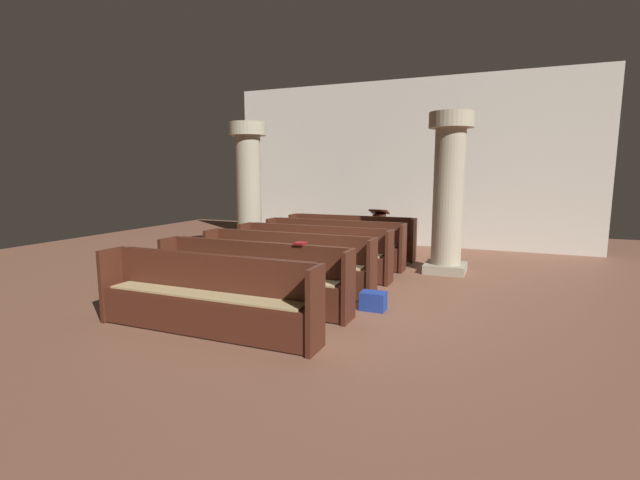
{
  "coord_description": "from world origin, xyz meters",
  "views": [
    {
      "loc": [
        2.71,
        -6.37,
        2.0
      ],
      "look_at": [
        -0.5,
        1.32,
        0.75
      ],
      "focal_mm": 25.12,
      "sensor_mm": 36.0,
      "label": 1
    }
  ],
  "objects_px": {
    "pew_row_1": "(334,242)",
    "pew_row_3": "(287,260)",
    "hymn_book": "(301,243)",
    "kneeler_box_blue": "(373,301)",
    "pillar_far_side": "(249,188)",
    "pew_row_0": "(351,235)",
    "pillar_aisle_side": "(449,191)",
    "pew_row_2": "(313,250)",
    "pew_row_5": "(205,293)",
    "lectern": "(379,233)",
    "pew_row_4": "(252,274)"
  },
  "relations": [
    {
      "from": "pillar_aisle_side",
      "to": "pew_row_3",
      "type": "bearing_deg",
      "value": -132.73
    },
    {
      "from": "pew_row_0",
      "to": "pew_row_5",
      "type": "height_order",
      "value": "same"
    },
    {
      "from": "pew_row_1",
      "to": "pew_row_3",
      "type": "distance_m",
      "value": 2.25
    },
    {
      "from": "kneeler_box_blue",
      "to": "pew_row_5",
      "type": "bearing_deg",
      "value": -134.0
    },
    {
      "from": "pew_row_2",
      "to": "pew_row_3",
      "type": "relative_size",
      "value": 1.0
    },
    {
      "from": "pew_row_0",
      "to": "hymn_book",
      "type": "relative_size",
      "value": 15.98
    },
    {
      "from": "pew_row_1",
      "to": "kneeler_box_blue",
      "type": "height_order",
      "value": "pew_row_1"
    },
    {
      "from": "pew_row_3",
      "to": "pew_row_5",
      "type": "bearing_deg",
      "value": -90.0
    },
    {
      "from": "hymn_book",
      "to": "kneeler_box_blue",
      "type": "distance_m",
      "value": 1.37
    },
    {
      "from": "pillar_aisle_side",
      "to": "pillar_far_side",
      "type": "xyz_separation_m",
      "value": [
        -4.61,
        0.0,
        0.0
      ]
    },
    {
      "from": "pew_row_2",
      "to": "pillar_far_side",
      "type": "relative_size",
      "value": 0.97
    },
    {
      "from": "pew_row_5",
      "to": "pew_row_0",
      "type": "bearing_deg",
      "value": 90.0
    },
    {
      "from": "pillar_aisle_side",
      "to": "pew_row_4",
      "type": "bearing_deg",
      "value": -122.55
    },
    {
      "from": "pew_row_3",
      "to": "kneeler_box_blue",
      "type": "distance_m",
      "value": 1.8
    },
    {
      "from": "pew_row_3",
      "to": "lectern",
      "type": "xyz_separation_m",
      "value": [
        0.39,
        4.52,
        -0.07
      ]
    },
    {
      "from": "pillar_aisle_side",
      "to": "kneeler_box_blue",
      "type": "bearing_deg",
      "value": -102.06
    },
    {
      "from": "pillar_far_side",
      "to": "hymn_book",
      "type": "bearing_deg",
      "value": -49.23
    },
    {
      "from": "pew_row_2",
      "to": "hymn_book",
      "type": "xyz_separation_m",
      "value": [
        0.71,
        -2.06,
        0.48
      ]
    },
    {
      "from": "hymn_book",
      "to": "pillar_far_side",
      "type": "bearing_deg",
      "value": 130.77
    },
    {
      "from": "pew_row_0",
      "to": "hymn_book",
      "type": "distance_m",
      "value": 4.4
    },
    {
      "from": "pew_row_0",
      "to": "kneeler_box_blue",
      "type": "relative_size",
      "value": 8.49
    },
    {
      "from": "pew_row_3",
      "to": "lectern",
      "type": "distance_m",
      "value": 4.54
    },
    {
      "from": "pew_row_1",
      "to": "kneeler_box_blue",
      "type": "relative_size",
      "value": 8.49
    },
    {
      "from": "pew_row_5",
      "to": "pillar_aisle_side",
      "type": "bearing_deg",
      "value": 64.0
    },
    {
      "from": "pew_row_4",
      "to": "pew_row_5",
      "type": "height_order",
      "value": "same"
    },
    {
      "from": "pew_row_1",
      "to": "pillar_far_side",
      "type": "height_order",
      "value": "pillar_far_side"
    },
    {
      "from": "pillar_aisle_side",
      "to": "pillar_far_side",
      "type": "relative_size",
      "value": 1.0
    },
    {
      "from": "pew_row_0",
      "to": "pillar_aisle_side",
      "type": "xyz_separation_m",
      "value": [
        2.33,
        -0.86,
        1.13
      ]
    },
    {
      "from": "hymn_book",
      "to": "pew_row_1",
      "type": "bearing_deg",
      "value": 102.49
    },
    {
      "from": "pew_row_1",
      "to": "pew_row_5",
      "type": "bearing_deg",
      "value": -90.0
    },
    {
      "from": "pillar_aisle_side",
      "to": "pew_row_2",
      "type": "bearing_deg",
      "value": -149.09
    },
    {
      "from": "pew_row_2",
      "to": "pew_row_4",
      "type": "relative_size",
      "value": 1.0
    },
    {
      "from": "pew_row_5",
      "to": "pillar_far_side",
      "type": "height_order",
      "value": "pillar_far_side"
    },
    {
      "from": "pew_row_3",
      "to": "pew_row_1",
      "type": "bearing_deg",
      "value": 90.0
    },
    {
      "from": "pew_row_0",
      "to": "lectern",
      "type": "distance_m",
      "value": 1.21
    },
    {
      "from": "pew_row_2",
      "to": "pew_row_4",
      "type": "height_order",
      "value": "same"
    },
    {
      "from": "pew_row_2",
      "to": "hymn_book",
      "type": "distance_m",
      "value": 2.23
    },
    {
      "from": "pillar_aisle_side",
      "to": "lectern",
      "type": "bearing_deg",
      "value": 134.09
    },
    {
      "from": "lectern",
      "to": "pillar_far_side",
      "type": "bearing_deg",
      "value": -143.19
    },
    {
      "from": "pew_row_3",
      "to": "pew_row_4",
      "type": "bearing_deg",
      "value": -90.0
    },
    {
      "from": "pew_row_4",
      "to": "hymn_book",
      "type": "height_order",
      "value": "hymn_book"
    },
    {
      "from": "pew_row_0",
      "to": "pew_row_2",
      "type": "bearing_deg",
      "value": -90.0
    },
    {
      "from": "kneeler_box_blue",
      "to": "hymn_book",
      "type": "bearing_deg",
      "value": -156.55
    },
    {
      "from": "lectern",
      "to": "kneeler_box_blue",
      "type": "relative_size",
      "value": 2.98
    },
    {
      "from": "pew_row_4",
      "to": "pew_row_5",
      "type": "xyz_separation_m",
      "value": [
        0.0,
        -1.13,
        0.0
      ]
    },
    {
      "from": "pillar_far_side",
      "to": "pew_row_3",
      "type": "bearing_deg",
      "value": -47.94
    },
    {
      "from": "pew_row_0",
      "to": "kneeler_box_blue",
      "type": "xyz_separation_m",
      "value": [
        1.68,
        -3.9,
        -0.39
      ]
    },
    {
      "from": "pew_row_5",
      "to": "pillar_far_side",
      "type": "distance_m",
      "value": 5.41
    },
    {
      "from": "pew_row_4",
      "to": "kneeler_box_blue",
      "type": "height_order",
      "value": "pew_row_4"
    },
    {
      "from": "pew_row_1",
      "to": "hymn_book",
      "type": "bearing_deg",
      "value": -77.51
    }
  ]
}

